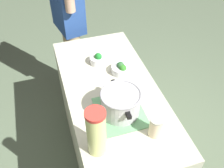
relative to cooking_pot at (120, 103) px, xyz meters
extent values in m
plane|color=#607156|center=(0.21, -0.01, -0.97)|extent=(8.00, 8.00, 0.00)
cube|color=beige|center=(0.21, -0.01, -0.53)|extent=(1.31, 0.61, 0.88)
cube|color=#6BAD73|center=(0.00, 0.00, -0.09)|extent=(0.32, 0.28, 0.01)
cylinder|color=#B7B7BC|center=(0.00, 0.00, -0.01)|extent=(0.23, 0.23, 0.15)
torus|color=#99999E|center=(0.00, 0.00, 0.07)|extent=(0.24, 0.24, 0.01)
cube|color=black|center=(-0.14, 0.00, 0.04)|extent=(0.04, 0.02, 0.02)
cube|color=black|center=(0.14, 0.00, 0.04)|extent=(0.04, 0.02, 0.02)
cylinder|color=#ECF390|center=(-0.21, 0.20, 0.05)|extent=(0.10, 0.10, 0.29)
cylinder|color=red|center=(-0.21, 0.20, 0.20)|extent=(0.10, 0.10, 0.02)
ellipsoid|color=yellow|center=(-0.19, 0.20, 0.11)|extent=(0.04, 0.04, 0.01)
cylinder|color=beige|center=(-0.21, -0.14, -0.03)|extent=(0.07, 0.07, 0.12)
cylinder|color=#B2AD99|center=(-0.21, -0.14, 0.04)|extent=(0.08, 0.08, 0.01)
cylinder|color=silver|center=(0.36, -0.12, -0.06)|extent=(0.14, 0.14, 0.05)
ellipsoid|color=#257D30|center=(0.37, -0.12, -0.04)|extent=(0.05, 0.05, 0.06)
ellipsoid|color=#327F27|center=(0.33, -0.13, -0.04)|extent=(0.05, 0.05, 0.06)
ellipsoid|color=#346837|center=(0.36, -0.12, -0.03)|extent=(0.05, 0.05, 0.06)
cylinder|color=silver|center=(0.51, 0.01, -0.06)|extent=(0.11, 0.11, 0.05)
ellipsoid|color=#2D7D24|center=(0.51, 0.00, -0.03)|extent=(0.05, 0.05, 0.06)
ellipsoid|color=#327027|center=(0.51, 0.01, -0.04)|extent=(0.04, 0.04, 0.04)
ellipsoid|color=#1E7D2B|center=(0.50, 0.00, -0.03)|extent=(0.05, 0.05, 0.06)
cylinder|color=tan|center=(1.06, 0.10, -0.56)|extent=(0.14, 0.14, 0.82)
cylinder|color=tan|center=(1.26, 0.10, -0.56)|extent=(0.14, 0.14, 0.82)
camera|label=1|loc=(-0.97, 0.36, 1.13)|focal=41.64mm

